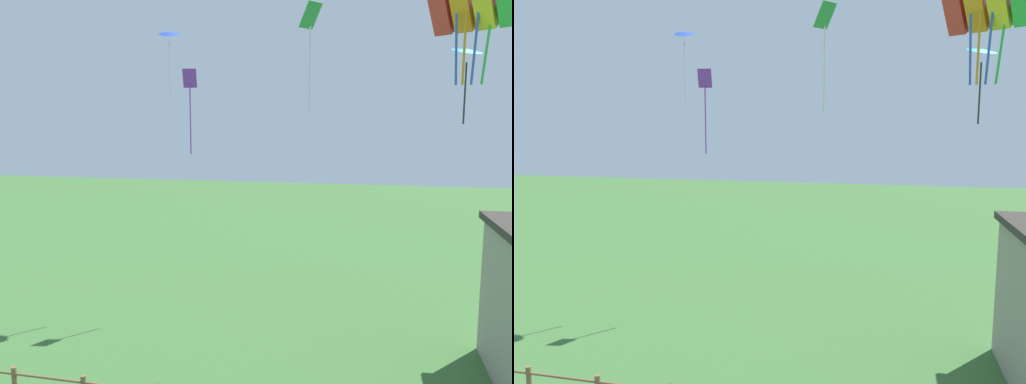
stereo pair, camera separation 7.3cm
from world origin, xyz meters
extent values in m
cylinder|color=blue|center=(4.84, 7.21, 9.48)|extent=(0.17, 0.28, 1.61)
cylinder|color=orange|center=(5.01, 7.15, 9.48)|extent=(0.09, 0.28, 1.61)
cylinder|color=blue|center=(5.23, 7.10, 9.48)|extent=(0.09, 0.28, 1.61)
cylinder|color=green|center=(5.48, 7.08, 9.48)|extent=(0.17, 0.28, 1.61)
cone|color=#2DB2C6|center=(5.56, 9.97, 9.84)|extent=(1.15, 1.14, 0.32)
cylinder|color=#2D2D33|center=(5.56, 9.97, 8.63)|extent=(0.05, 0.05, 1.74)
cube|color=green|center=(1.14, 9.61, 10.92)|extent=(0.68, 0.71, 0.70)
cylinder|color=white|center=(1.14, 9.61, 9.36)|extent=(0.05, 0.05, 2.48)
cone|color=blue|center=(-5.54, 15.09, 11.61)|extent=(1.04, 1.01, 0.40)
cylinder|color=silver|center=(-5.54, 15.09, 10.03)|extent=(0.05, 0.05, 2.46)
cube|color=purple|center=(-4.33, 14.25, 9.63)|extent=(0.60, 0.35, 0.75)
cylinder|color=purple|center=(-4.33, 14.25, 7.92)|extent=(0.05, 0.05, 2.79)
camera|label=1|loc=(2.91, -5.51, 7.77)|focal=35.00mm
camera|label=2|loc=(2.98, -5.49, 7.77)|focal=35.00mm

